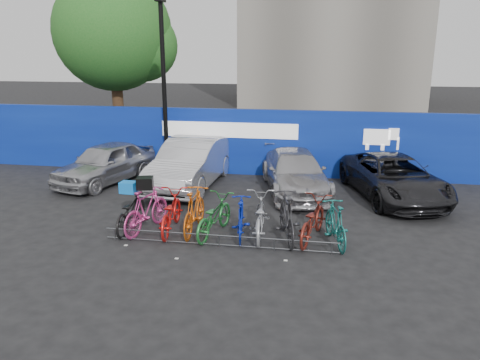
% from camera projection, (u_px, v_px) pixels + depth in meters
% --- Properties ---
extents(ground, '(100.00, 100.00, 0.00)m').
position_uv_depth(ground, '(224.00, 237.00, 11.59)').
color(ground, black).
rests_on(ground, ground).
extents(hoarding, '(22.00, 0.18, 2.40)m').
position_uv_depth(hoarding, '(257.00, 142.00, 16.96)').
color(hoarding, navy).
rests_on(hoarding, ground).
extents(tree, '(5.40, 5.20, 7.80)m').
position_uv_depth(tree, '(118.00, 35.00, 20.82)').
color(tree, '#382314').
rests_on(tree, ground).
extents(lamppost, '(0.25, 0.50, 6.11)m').
position_uv_depth(lamppost, '(164.00, 85.00, 16.33)').
color(lamppost, black).
rests_on(lamppost, ground).
extents(bike_rack, '(5.60, 0.03, 0.30)m').
position_uv_depth(bike_rack, '(219.00, 240.00, 10.98)').
color(bike_rack, '#595B60').
rests_on(bike_rack, ground).
extents(car_0, '(2.79, 4.38, 1.39)m').
position_uv_depth(car_0, '(105.00, 163.00, 16.12)').
color(car_0, '#A6A6AA').
rests_on(car_0, ground).
extents(car_1, '(2.02, 4.94, 1.59)m').
position_uv_depth(car_1, '(191.00, 163.00, 15.67)').
color(car_1, '#BABBC0').
rests_on(car_1, ground).
extents(car_2, '(2.76, 4.76, 1.30)m').
position_uv_depth(car_2, '(295.00, 172.00, 15.08)').
color(car_2, '#9F9EA3').
rests_on(car_2, ground).
extents(car_3, '(3.35, 5.12, 1.31)m').
position_uv_depth(car_3, '(394.00, 177.00, 14.44)').
color(car_3, black).
rests_on(car_3, ground).
extents(bike_0, '(0.69, 1.89, 0.99)m').
position_uv_depth(bike_0, '(130.00, 211.00, 11.95)').
color(bike_0, black).
rests_on(bike_0, ground).
extents(bike_1, '(0.99, 1.96, 1.13)m').
position_uv_depth(bike_1, '(147.00, 210.00, 11.81)').
color(bike_1, '#C53883').
rests_on(bike_1, ground).
extents(bike_2, '(0.84, 2.01, 1.03)m').
position_uv_depth(bike_2, '(171.00, 212.00, 11.81)').
color(bike_2, red).
rests_on(bike_2, ground).
extents(bike_3, '(0.55, 1.91, 1.15)m').
position_uv_depth(bike_3, '(194.00, 211.00, 11.74)').
color(bike_3, '#D65A11').
rests_on(bike_3, ground).
extents(bike_4, '(1.05, 2.00, 1.00)m').
position_uv_depth(bike_4, '(214.00, 216.00, 11.58)').
color(bike_4, '#21752F').
rests_on(bike_4, ground).
extents(bike_5, '(0.69, 1.72, 1.01)m').
position_uv_depth(bike_5, '(241.00, 218.00, 11.45)').
color(bike_5, '#0A1FA7').
rests_on(bike_5, ground).
extents(bike_6, '(0.86, 2.05, 1.05)m').
position_uv_depth(bike_6, '(259.00, 216.00, 11.50)').
color(bike_6, '#9B9DA2').
rests_on(bike_6, ground).
extents(bike_7, '(0.99, 2.06, 1.19)m').
position_uv_depth(bike_7, '(287.00, 217.00, 11.26)').
color(bike_7, '#28272A').
rests_on(bike_7, ground).
extents(bike_8, '(1.15, 2.08, 1.04)m').
position_uv_depth(bike_8, '(312.00, 220.00, 11.28)').
color(bike_8, maroon).
rests_on(bike_8, ground).
extents(bike_9, '(0.89, 1.80, 1.04)m').
position_uv_depth(bike_9, '(336.00, 224.00, 11.02)').
color(bike_9, '#176A64').
rests_on(bike_9, ground).
extents(cargo_crate, '(0.42, 0.33, 0.28)m').
position_uv_depth(cargo_crate, '(129.00, 187.00, 11.78)').
color(cargo_crate, blue).
rests_on(cargo_crate, bike_0).
extents(cargo_topcase, '(0.47, 0.44, 0.29)m').
position_uv_depth(cargo_topcase, '(145.00, 183.00, 11.62)').
color(cargo_topcase, black).
rests_on(cargo_topcase, bike_1).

